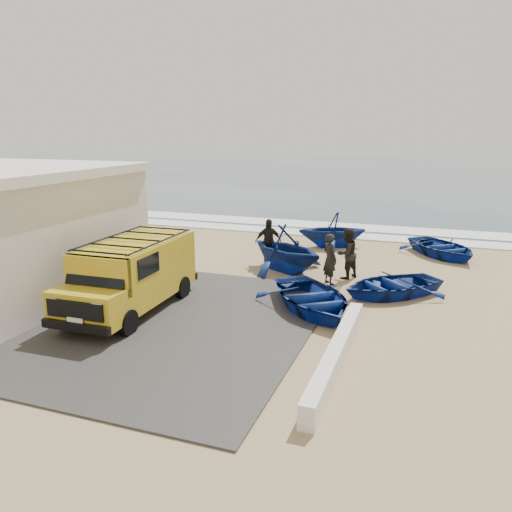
% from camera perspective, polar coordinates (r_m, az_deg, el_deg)
% --- Properties ---
extents(ground, '(160.00, 160.00, 0.00)m').
position_cam_1_polar(ground, '(16.57, -6.06, -5.19)').
color(ground, tan).
extents(slab, '(12.00, 10.00, 0.05)m').
position_cam_1_polar(slab, '(15.93, -15.77, -6.39)').
color(slab, '#3C3937').
rests_on(slab, ground).
extents(ocean, '(180.00, 88.00, 0.01)m').
position_cam_1_polar(ocean, '(70.57, 14.34, 9.37)').
color(ocean, '#385166').
rests_on(ocean, ground).
extents(surf_line, '(180.00, 1.60, 0.06)m').
position_cam_1_polar(surf_line, '(27.47, 4.86, 2.74)').
color(surf_line, white).
rests_on(surf_line, ground).
extents(surf_wash, '(180.00, 2.20, 0.04)m').
position_cam_1_polar(surf_wash, '(29.85, 6.12, 3.61)').
color(surf_wash, white).
rests_on(surf_wash, ground).
extents(parapet, '(0.35, 6.00, 0.55)m').
position_cam_1_polar(parapet, '(12.34, 9.23, -10.96)').
color(parapet, silver).
rests_on(parapet, ground).
extents(van, '(2.23, 5.29, 2.25)m').
position_cam_1_polar(van, '(15.85, -14.00, -1.87)').
color(van, gold).
rests_on(van, ground).
extents(boat_near_left, '(4.72, 4.98, 0.84)m').
position_cam_1_polar(boat_near_left, '(15.65, 6.38, -4.76)').
color(boat_near_left, navy).
rests_on(boat_near_left, ground).
extents(boat_near_right, '(4.43, 4.37, 0.75)m').
position_cam_1_polar(boat_near_right, '(17.55, 15.14, -3.21)').
color(boat_near_right, navy).
rests_on(boat_near_right, ground).
extents(boat_mid_left, '(4.62, 4.44, 1.88)m').
position_cam_1_polar(boat_mid_left, '(19.75, 3.44, 0.89)').
color(boat_mid_left, navy).
rests_on(boat_mid_left, ground).
extents(boat_far_left, '(4.02, 3.78, 1.68)m').
position_cam_1_polar(boat_far_left, '(24.14, 8.70, 2.98)').
color(boat_far_left, navy).
rests_on(boat_far_left, ground).
extents(boat_far_right, '(4.54, 4.76, 0.80)m').
position_cam_1_polar(boat_far_right, '(23.66, 20.51, 0.92)').
color(boat_far_right, navy).
rests_on(boat_far_right, ground).
extents(fisherman_front, '(0.81, 0.80, 1.88)m').
position_cam_1_polar(fisherman_front, '(18.25, 8.44, -0.35)').
color(fisherman_front, black).
rests_on(fisherman_front, ground).
extents(fisherman_middle, '(1.12, 1.18, 1.92)m').
position_cam_1_polar(fisherman_middle, '(19.09, 10.34, 0.29)').
color(fisherman_middle, black).
rests_on(fisherman_middle, ground).
extents(fisherman_back, '(1.20, 0.99, 1.92)m').
position_cam_1_polar(fisherman_back, '(20.79, 1.41, 1.66)').
color(fisherman_back, black).
rests_on(fisherman_back, ground).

